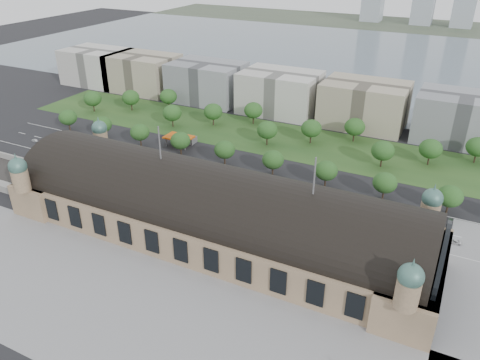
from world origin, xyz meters
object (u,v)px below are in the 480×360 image
at_px(traffic_car_1, 111,143).
at_px(traffic_car_5, 343,202).
at_px(bus_mid, 245,197).
at_px(petrol_station, 184,138).
at_px(traffic_car_4, 271,195).
at_px(parked_car_4, 179,185).
at_px(parked_car_2, 153,183).
at_px(traffic_car_3, 203,171).
at_px(parked_car_5, 153,184).
at_px(parked_car_6, 200,196).
at_px(traffic_car_6, 454,242).
at_px(traffic_car_0, 35,140).
at_px(bus_east, 310,206).
at_px(parked_car_3, 131,177).
at_px(traffic_car_2, 148,166).
at_px(parked_car_0, 92,164).
at_px(parked_car_1, 114,174).
at_px(bus_west, 229,191).

height_order(traffic_car_1, traffic_car_5, traffic_car_5).
bearing_deg(bus_mid, petrol_station, 59.56).
distance_m(traffic_car_4, parked_car_4, 39.10).
xyz_separation_m(parked_car_2, parked_car_4, (11.34, 2.96, 0.09)).
xyz_separation_m(traffic_car_3, bus_mid, (27.77, -13.93, 1.15)).
xyz_separation_m(parked_car_5, parked_car_6, (23.34, -0.30, -0.03)).
bearing_deg(traffic_car_6, petrol_station, -109.97).
bearing_deg(traffic_car_0, bus_east, 96.59).
bearing_deg(parked_car_3, traffic_car_0, -130.12).
relative_size(traffic_car_2, parked_car_0, 1.16).
bearing_deg(parked_car_1, petrol_station, 139.67).
bearing_deg(parked_car_1, bus_mid, 65.93).
xyz_separation_m(petrol_station, traffic_car_2, (0.04, -31.13, -2.17)).
bearing_deg(bus_west, petrol_station, 49.16).
xyz_separation_m(traffic_car_0, parked_car_4, (94.13, -8.10, 0.06)).
bearing_deg(bus_west, traffic_car_4, -70.64).
bearing_deg(bus_east, parked_car_6, 108.56).
height_order(traffic_car_0, traffic_car_1, traffic_car_0).
xyz_separation_m(traffic_car_3, bus_east, (53.19, -8.93, 1.08)).
distance_m(parked_car_5, bus_mid, 40.91).
bearing_deg(bus_east, parked_car_1, 101.29).
relative_size(parked_car_4, bus_west, 0.39).
xyz_separation_m(traffic_car_3, parked_car_5, (-12.73, -19.63, 0.13)).
bearing_deg(parked_car_1, traffic_car_0, -130.61).
bearing_deg(parked_car_5, traffic_car_1, -155.30).
height_order(traffic_car_1, traffic_car_3, traffic_car_3).
bearing_deg(parked_car_0, traffic_car_0, -131.39).
height_order(traffic_car_2, parked_car_2, traffic_car_2).
relative_size(parked_car_2, bus_west, 0.38).
relative_size(traffic_car_3, parked_car_4, 1.00).
distance_m(traffic_car_6, bus_east, 51.77).
bearing_deg(traffic_car_4, parked_car_2, -76.65).
bearing_deg(traffic_car_0, parked_car_2, 89.40).
xyz_separation_m(parked_car_6, bus_west, (9.31, 7.29, 0.89)).
xyz_separation_m(traffic_car_4, parked_car_4, (-37.95, -9.41, 0.02)).
distance_m(parked_car_1, parked_car_3, 8.30).
bearing_deg(traffic_car_5, traffic_car_2, 88.81).
relative_size(traffic_car_2, bus_east, 0.44).
bearing_deg(parked_car_1, traffic_car_5, 72.63).
distance_m(parked_car_2, parked_car_3, 12.13).
distance_m(traffic_car_0, parked_car_4, 94.48).
distance_m(traffic_car_2, traffic_car_5, 89.10).
xyz_separation_m(parked_car_3, bus_east, (78.63, 9.76, 1.09)).
bearing_deg(petrol_station, traffic_car_5, -14.61).
distance_m(parked_car_2, parked_car_6, 23.95).
relative_size(traffic_car_5, traffic_car_6, 0.98).
xyz_separation_m(traffic_car_4, parked_car_1, (-69.62, -13.41, 0.07)).
bearing_deg(traffic_car_3, traffic_car_5, -94.78).
bearing_deg(traffic_car_0, bus_west, 94.63).
bearing_deg(parked_car_4, parked_car_6, 42.76).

